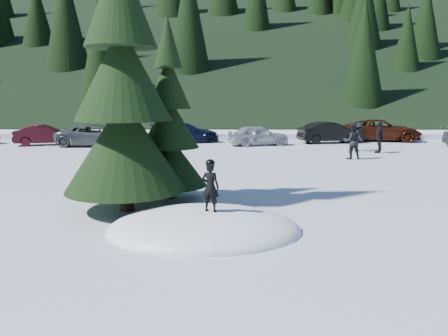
{
  "coord_description": "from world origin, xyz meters",
  "views": [
    {
      "loc": [
        0.6,
        -9.68,
        2.99
      ],
      "look_at": [
        0.43,
        2.19,
        1.1
      ],
      "focal_mm": 35.0,
      "sensor_mm": 36.0,
      "label": 1
    }
  ],
  "objects_px": {
    "adult_2": "(358,137)",
    "car_6": "(381,130)",
    "car_1": "(46,135)",
    "spruce_tall": "(123,86)",
    "spruce_short": "(169,129)",
    "car_5": "(330,132)",
    "child_skier": "(210,187)",
    "car_2": "(96,135)",
    "adult_1": "(379,137)",
    "adult_0": "(352,141)",
    "car_4": "(258,135)",
    "car_3": "(185,133)"
  },
  "relations": [
    {
      "from": "child_skier",
      "to": "car_6",
      "type": "height_order",
      "value": "child_skier"
    },
    {
      "from": "adult_0",
      "to": "adult_2",
      "type": "distance_m",
      "value": 3.74
    },
    {
      "from": "car_2",
      "to": "car_5",
      "type": "distance_m",
      "value": 15.44
    },
    {
      "from": "spruce_tall",
      "to": "adult_0",
      "type": "relative_size",
      "value": 4.77
    },
    {
      "from": "spruce_tall",
      "to": "car_2",
      "type": "relative_size",
      "value": 1.75
    },
    {
      "from": "car_1",
      "to": "car_6",
      "type": "height_order",
      "value": "car_6"
    },
    {
      "from": "car_1",
      "to": "spruce_tall",
      "type": "bearing_deg",
      "value": -172.58
    },
    {
      "from": "spruce_tall",
      "to": "car_5",
      "type": "height_order",
      "value": "spruce_tall"
    },
    {
      "from": "car_5",
      "to": "adult_0",
      "type": "bearing_deg",
      "value": 161.74
    },
    {
      "from": "adult_2",
      "to": "spruce_tall",
      "type": "bearing_deg",
      "value": 136.4
    },
    {
      "from": "car_5",
      "to": "car_6",
      "type": "xyz_separation_m",
      "value": [
        3.9,
        1.46,
        0.04
      ]
    },
    {
      "from": "car_4",
      "to": "car_1",
      "type": "bearing_deg",
      "value": 75.28
    },
    {
      "from": "spruce_tall",
      "to": "car_4",
      "type": "distance_m",
      "value": 17.43
    },
    {
      "from": "adult_0",
      "to": "adult_1",
      "type": "height_order",
      "value": "adult_0"
    },
    {
      "from": "adult_2",
      "to": "car_3",
      "type": "xyz_separation_m",
      "value": [
        -10.47,
        4.56,
        -0.13
      ]
    },
    {
      "from": "adult_1",
      "to": "car_5",
      "type": "xyz_separation_m",
      "value": [
        -1.47,
        5.47,
        -0.16
      ]
    },
    {
      "from": "spruce_short",
      "to": "adult_0",
      "type": "height_order",
      "value": "spruce_short"
    },
    {
      "from": "spruce_short",
      "to": "car_5",
      "type": "xyz_separation_m",
      "value": [
        8.61,
        16.83,
        -1.39
      ]
    },
    {
      "from": "car_1",
      "to": "spruce_short",
      "type": "bearing_deg",
      "value": -167.74
    },
    {
      "from": "car_6",
      "to": "car_5",
      "type": "bearing_deg",
      "value": 119.37
    },
    {
      "from": "child_skier",
      "to": "car_5",
      "type": "distance_m",
      "value": 21.41
    },
    {
      "from": "spruce_tall",
      "to": "car_1",
      "type": "xyz_separation_m",
      "value": [
        -9.18,
        16.71,
        -2.66
      ]
    },
    {
      "from": "spruce_tall",
      "to": "car_2",
      "type": "xyz_separation_m",
      "value": [
        -5.67,
        15.97,
        -2.64
      ]
    },
    {
      "from": "adult_2",
      "to": "car_1",
      "type": "bearing_deg",
      "value": 74.24
    },
    {
      "from": "car_1",
      "to": "car_6",
      "type": "bearing_deg",
      "value": -103.88
    },
    {
      "from": "car_1",
      "to": "adult_0",
      "type": "bearing_deg",
      "value": -131.12
    },
    {
      "from": "spruce_short",
      "to": "car_6",
      "type": "xyz_separation_m",
      "value": [
        12.51,
        18.29,
        -1.35
      ]
    },
    {
      "from": "spruce_short",
      "to": "car_3",
      "type": "distance_m",
      "value": 17.0
    },
    {
      "from": "adult_1",
      "to": "car_1",
      "type": "height_order",
      "value": "adult_1"
    },
    {
      "from": "spruce_tall",
      "to": "adult_2",
      "type": "height_order",
      "value": "spruce_tall"
    },
    {
      "from": "adult_2",
      "to": "car_5",
      "type": "distance_m",
      "value": 4.54
    },
    {
      "from": "child_skier",
      "to": "car_6",
      "type": "bearing_deg",
      "value": -98.72
    },
    {
      "from": "car_1",
      "to": "car_5",
      "type": "distance_m",
      "value": 18.85
    },
    {
      "from": "adult_1",
      "to": "car_6",
      "type": "xyz_separation_m",
      "value": [
        2.43,
        6.93,
        -0.12
      ]
    },
    {
      "from": "spruce_short",
      "to": "car_4",
      "type": "xyz_separation_m",
      "value": [
        3.61,
        15.2,
        -1.44
      ]
    },
    {
      "from": "adult_2",
      "to": "car_6",
      "type": "distance_m",
      "value": 6.82
    },
    {
      "from": "spruce_short",
      "to": "car_2",
      "type": "distance_m",
      "value": 16.09
    },
    {
      "from": "child_skier",
      "to": "car_2",
      "type": "bearing_deg",
      "value": -47.26
    },
    {
      "from": "spruce_tall",
      "to": "adult_2",
      "type": "bearing_deg",
      "value": 53.43
    },
    {
      "from": "car_2",
      "to": "child_skier",
      "type": "bearing_deg",
      "value": -154.3
    },
    {
      "from": "child_skier",
      "to": "car_4",
      "type": "distance_m",
      "value": 18.66
    },
    {
      "from": "car_6",
      "to": "spruce_tall",
      "type": "bearing_deg",
      "value": 154.4
    },
    {
      "from": "car_1",
      "to": "car_4",
      "type": "relative_size",
      "value": 1.03
    },
    {
      "from": "car_2",
      "to": "car_3",
      "type": "xyz_separation_m",
      "value": [
        5.39,
        2.31,
        -0.0
      ]
    },
    {
      "from": "adult_1",
      "to": "car_6",
      "type": "relative_size",
      "value": 0.32
    },
    {
      "from": "spruce_short",
      "to": "adult_2",
      "type": "xyz_separation_m",
      "value": [
        9.19,
        12.33,
        -1.29
      ]
    },
    {
      "from": "car_1",
      "to": "adult_2",
      "type": "bearing_deg",
      "value": -120.11
    },
    {
      "from": "adult_1",
      "to": "car_3",
      "type": "bearing_deg",
      "value": -82.78
    },
    {
      "from": "spruce_short",
      "to": "adult_0",
      "type": "bearing_deg",
      "value": 48.36
    },
    {
      "from": "adult_2",
      "to": "car_1",
      "type": "relative_size",
      "value": 0.41
    }
  ]
}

